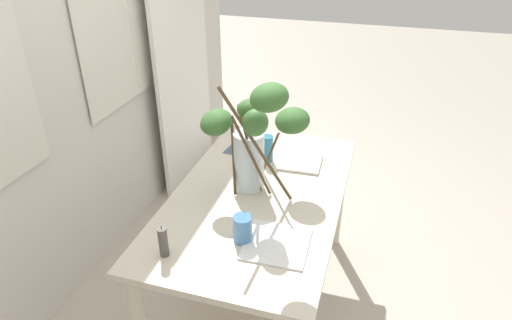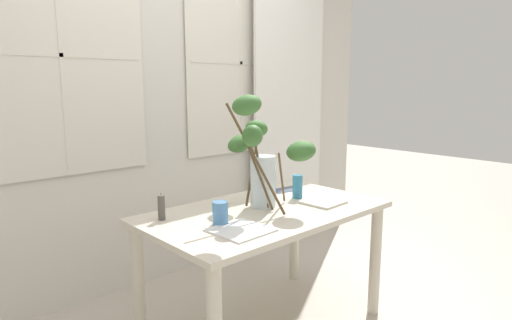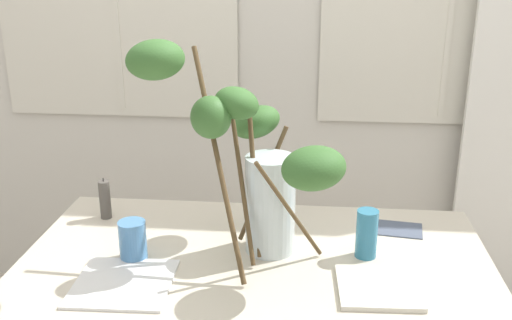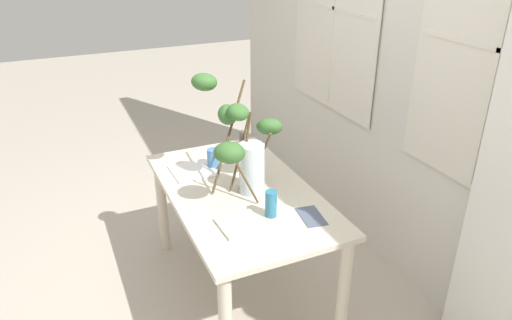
{
  "view_description": "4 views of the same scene",
  "coord_description": "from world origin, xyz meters",
  "px_view_note": "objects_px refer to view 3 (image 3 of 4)",
  "views": [
    {
      "loc": [
        -1.71,
        -0.5,
        1.93
      ],
      "look_at": [
        0.04,
        0.02,
        0.88
      ],
      "focal_mm": 31.27,
      "sensor_mm": 36.0,
      "label": 1
    },
    {
      "loc": [
        -1.64,
        -1.69,
        1.42
      ],
      "look_at": [
        0.02,
        0.1,
        0.99
      ],
      "focal_mm": 30.46,
      "sensor_mm": 36.0,
      "label": 2
    },
    {
      "loc": [
        0.15,
        -1.53,
        1.57
      ],
      "look_at": [
        -0.01,
        0.11,
        0.99
      ],
      "focal_mm": 41.63,
      "sensor_mm": 36.0,
      "label": 3
    },
    {
      "loc": [
        2.25,
        -0.9,
        2.1
      ],
      "look_at": [
        0.1,
        0.05,
        0.95
      ],
      "focal_mm": 33.69,
      "sensor_mm": 36.0,
      "label": 4
    }
  ],
  "objects_px": {
    "plate_square_left": "(123,283)",
    "pillar_candle": "(105,200)",
    "drinking_glass_blue_left": "(133,241)",
    "plate_square_right": "(378,287)",
    "dining_table": "(256,292)",
    "drinking_glass_blue_right": "(367,234)",
    "vase_with_branches": "(256,163)"
  },
  "relations": [
    {
      "from": "drinking_glass_blue_left",
      "to": "plate_square_right",
      "type": "distance_m",
      "value": 0.7
    },
    {
      "from": "plate_square_right",
      "to": "drinking_glass_blue_right",
      "type": "bearing_deg",
      "value": 96.18
    },
    {
      "from": "plate_square_left",
      "to": "drinking_glass_blue_left",
      "type": "bearing_deg",
      "value": 94.93
    },
    {
      "from": "plate_square_left",
      "to": "vase_with_branches",
      "type": "bearing_deg",
      "value": 29.67
    },
    {
      "from": "vase_with_branches",
      "to": "plate_square_left",
      "type": "xyz_separation_m",
      "value": [
        -0.34,
        -0.19,
        -0.29
      ]
    },
    {
      "from": "pillar_candle",
      "to": "drinking_glass_blue_right",
      "type": "bearing_deg",
      "value": -12.42
    },
    {
      "from": "dining_table",
      "to": "pillar_candle",
      "type": "bearing_deg",
      "value": 156.31
    },
    {
      "from": "vase_with_branches",
      "to": "plate_square_right",
      "type": "relative_size",
      "value": 3.11
    },
    {
      "from": "dining_table",
      "to": "vase_with_branches",
      "type": "xyz_separation_m",
      "value": [
        -0.0,
        0.02,
        0.4
      ]
    },
    {
      "from": "drinking_glass_blue_left",
      "to": "plate_square_right",
      "type": "xyz_separation_m",
      "value": [
        0.69,
        -0.1,
        -0.05
      ]
    },
    {
      "from": "dining_table",
      "to": "vase_with_branches",
      "type": "distance_m",
      "value": 0.41
    },
    {
      "from": "plate_square_right",
      "to": "plate_square_left",
      "type": "bearing_deg",
      "value": -176.67
    },
    {
      "from": "dining_table",
      "to": "vase_with_branches",
      "type": "height_order",
      "value": "vase_with_branches"
    },
    {
      "from": "dining_table",
      "to": "drinking_glass_blue_right",
      "type": "bearing_deg",
      "value": 7.95
    },
    {
      "from": "drinking_glass_blue_right",
      "to": "plate_square_right",
      "type": "height_order",
      "value": "drinking_glass_blue_right"
    },
    {
      "from": "drinking_glass_blue_left",
      "to": "plate_square_left",
      "type": "height_order",
      "value": "drinking_glass_blue_left"
    },
    {
      "from": "plate_square_left",
      "to": "dining_table",
      "type": "bearing_deg",
      "value": 27.7
    },
    {
      "from": "dining_table",
      "to": "plate_square_left",
      "type": "height_order",
      "value": "plate_square_left"
    },
    {
      "from": "drinking_glass_blue_right",
      "to": "plate_square_right",
      "type": "relative_size",
      "value": 0.68
    },
    {
      "from": "drinking_glass_blue_right",
      "to": "plate_square_left",
      "type": "xyz_separation_m",
      "value": [
        -0.66,
        -0.22,
        -0.07
      ]
    },
    {
      "from": "drinking_glass_blue_left",
      "to": "drinking_glass_blue_right",
      "type": "height_order",
      "value": "drinking_glass_blue_right"
    },
    {
      "from": "dining_table",
      "to": "drinking_glass_blue_left",
      "type": "relative_size",
      "value": 11.59
    },
    {
      "from": "drinking_glass_blue_right",
      "to": "plate_square_left",
      "type": "height_order",
      "value": "drinking_glass_blue_right"
    },
    {
      "from": "vase_with_branches",
      "to": "drinking_glass_blue_left",
      "type": "distance_m",
      "value": 0.42
    },
    {
      "from": "dining_table",
      "to": "pillar_candle",
      "type": "relative_size",
      "value": 9.6
    },
    {
      "from": "vase_with_branches",
      "to": "drinking_glass_blue_right",
      "type": "height_order",
      "value": "vase_with_branches"
    },
    {
      "from": "dining_table",
      "to": "drinking_glass_blue_left",
      "type": "xyz_separation_m",
      "value": [
        -0.35,
        -0.04,
        0.17
      ]
    },
    {
      "from": "drinking_glass_blue_right",
      "to": "plate_square_left",
      "type": "relative_size",
      "value": 0.56
    },
    {
      "from": "dining_table",
      "to": "plate_square_right",
      "type": "distance_m",
      "value": 0.39
    },
    {
      "from": "plate_square_right",
      "to": "pillar_candle",
      "type": "bearing_deg",
      "value": 156.88
    },
    {
      "from": "plate_square_left",
      "to": "pillar_candle",
      "type": "xyz_separation_m",
      "value": [
        -0.19,
        0.41,
        0.06
      ]
    },
    {
      "from": "vase_with_branches",
      "to": "plate_square_left",
      "type": "distance_m",
      "value": 0.48
    }
  ]
}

